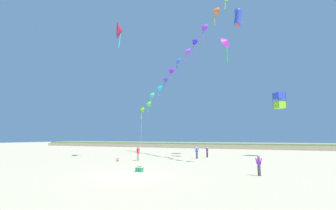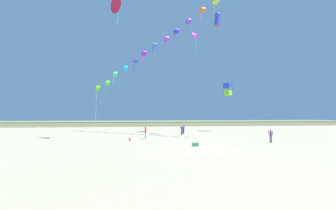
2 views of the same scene
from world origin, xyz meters
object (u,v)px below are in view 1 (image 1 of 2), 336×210
object	(u,v)px
large_kite_low_lead	(226,41)
large_kite_high_solo	(120,31)
person_mid_center	(207,151)
large_kite_mid_trail	(279,101)
person_near_right	(138,153)
large_kite_outer_drift	(238,17)
person_near_left	(259,164)
beach_cooler	(139,169)
person_far_left	(197,152)
beach_ball	(118,160)

from	to	relation	value
large_kite_low_lead	large_kite_high_solo	size ratio (longest dim) A/B	1.21
person_mid_center	large_kite_mid_trail	size ratio (longest dim) A/B	0.63
person_near_right	large_kite_mid_trail	distance (m)	22.28
person_mid_center	large_kite_outer_drift	bearing A→B (deg)	-25.35
person_near_left	large_kite_high_solo	world-z (taller)	large_kite_high_solo
large_kite_low_lead	beach_cooler	distance (m)	25.95
large_kite_mid_trail	large_kite_outer_drift	distance (m)	13.75
beach_cooler	person_near_right	bearing A→B (deg)	121.20
person_near_right	large_kite_mid_trail	xyz separation A→B (m)	(16.78, 12.69, 7.34)
person_far_left	beach_ball	size ratio (longest dim) A/B	4.31
large_kite_high_solo	beach_cooler	size ratio (longest dim) A/B	6.38
large_kite_outer_drift	beach_cooler	distance (m)	24.00
person_mid_center	person_far_left	distance (m)	2.69
person_mid_center	large_kite_mid_trail	xyz separation A→B (m)	(10.04, 4.79, 7.45)
person_near_left	person_mid_center	world-z (taller)	person_near_left
person_near_left	large_kite_high_solo	xyz separation A→B (m)	(-17.60, 6.66, 17.03)
person_far_left	beach_cooler	world-z (taller)	person_far_left
person_near_left	large_kite_outer_drift	distance (m)	21.44
person_far_left	large_kite_mid_trail	world-z (taller)	large_kite_mid_trail
large_kite_mid_trail	person_near_right	bearing A→B (deg)	-142.89
person_mid_center	large_kite_outer_drift	world-z (taller)	large_kite_outer_drift
large_kite_mid_trail	beach_ball	bearing A→B (deg)	-143.07
large_kite_high_solo	beach_ball	world-z (taller)	large_kite_high_solo
person_near_right	large_kite_outer_drift	xyz separation A→B (m)	(12.01, 5.40, 17.98)
large_kite_high_solo	large_kite_outer_drift	xyz separation A→B (m)	(15.77, 4.70, 1.06)
large_kite_low_lead	large_kite_mid_trail	xyz separation A→B (m)	(7.09, 2.15, -9.69)
person_mid_center	person_far_left	size ratio (longest dim) A/B	0.95
person_far_left	large_kite_mid_trail	xyz separation A→B (m)	(10.85, 7.36, 7.41)
person_mid_center	beach_ball	distance (m)	12.74
large_kite_high_solo	large_kite_low_lead	bearing A→B (deg)	36.20
person_near_right	person_mid_center	world-z (taller)	person_near_right
person_near_left	beach_ball	distance (m)	16.47
person_near_right	person_mid_center	bearing A→B (deg)	49.57
person_mid_center	beach_cooler	size ratio (longest dim) A/B	2.58
large_kite_mid_trail	large_kite_outer_drift	bearing A→B (deg)	-123.18
person_far_left	large_kite_outer_drift	xyz separation A→B (m)	(6.08, 0.07, 18.05)
beach_ball	large_kite_outer_drift	bearing A→B (deg)	25.93
large_kite_low_lead	beach_ball	xyz separation A→B (m)	(-11.64, -11.93, -17.83)
person_far_left	large_kite_mid_trail	distance (m)	15.06
person_mid_center	large_kite_high_solo	size ratio (longest dim) A/B	0.40
person_far_left	beach_cooler	size ratio (longest dim) A/B	2.70
large_kite_low_lead	large_kite_high_solo	bearing A→B (deg)	-143.80
person_near_right	beach_ball	world-z (taller)	person_near_right
large_kite_high_solo	person_mid_center	bearing A→B (deg)	34.46
person_mid_center	large_kite_low_lead	size ratio (longest dim) A/B	0.33
large_kite_mid_trail	large_kite_outer_drift	xyz separation A→B (m)	(-4.77, -7.29, 10.64)
person_mid_center	large_kite_high_solo	xyz separation A→B (m)	(-10.49, -7.20, 17.03)
person_near_left	person_near_right	size ratio (longest dim) A/B	0.88
large_kite_high_solo	large_kite_mid_trail	bearing A→B (deg)	30.28
person_near_left	beach_cooler	bearing A→B (deg)	-169.49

